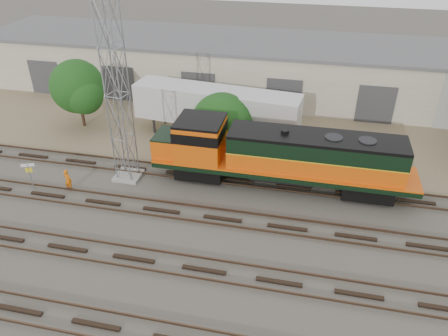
% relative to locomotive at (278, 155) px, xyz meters
% --- Properties ---
extents(ground, '(140.00, 140.00, 0.00)m').
position_rel_locomotive_xyz_m(ground, '(-2.81, -6.00, -2.42)').
color(ground, '#47423A').
rests_on(ground, ground).
extents(dirt_strip, '(80.00, 16.00, 0.02)m').
position_rel_locomotive_xyz_m(dirt_strip, '(-2.81, 9.00, -2.41)').
color(dirt_strip, '#726047').
rests_on(dirt_strip, ground).
extents(tracks, '(80.00, 20.40, 0.28)m').
position_rel_locomotive_xyz_m(tracks, '(-2.81, -9.00, -2.34)').
color(tracks, black).
rests_on(tracks, ground).
extents(warehouse, '(58.40, 10.40, 5.30)m').
position_rel_locomotive_xyz_m(warehouse, '(-2.76, 16.98, 0.24)').
color(warehouse, beige).
rests_on(warehouse, ground).
extents(locomotive, '(17.57, 3.08, 4.22)m').
position_rel_locomotive_xyz_m(locomotive, '(0.00, 0.00, 0.00)').
color(locomotive, black).
rests_on(locomotive, tracks).
extents(signal_tower, '(1.82, 1.82, 12.34)m').
position_rel_locomotive_xyz_m(signal_tower, '(-10.45, -1.13, 3.60)').
color(signal_tower, gray).
rests_on(signal_tower, ground).
extents(sign_post, '(0.80, 0.37, 2.10)m').
position_rel_locomotive_xyz_m(sign_post, '(-16.13, -4.06, -0.95)').
color(sign_post, gray).
rests_on(sign_post, ground).
extents(worker, '(0.65, 0.49, 1.61)m').
position_rel_locomotive_xyz_m(worker, '(-13.71, -3.56, -1.61)').
color(worker, '#D8600C').
rests_on(worker, ground).
extents(semi_trailer, '(13.79, 4.25, 4.17)m').
position_rel_locomotive_xyz_m(semi_trailer, '(-5.42, 6.27, 0.21)').
color(semi_trailer, silver).
rests_on(semi_trailer, ground).
extents(tree_west, '(4.72, 4.50, 5.89)m').
position_rel_locomotive_xyz_m(tree_west, '(-17.33, 5.66, 1.10)').
color(tree_west, '#382619').
rests_on(tree_west, ground).
extents(tree_mid, '(5.07, 4.83, 4.83)m').
position_rel_locomotive_xyz_m(tree_mid, '(-4.62, 4.33, -0.41)').
color(tree_mid, '#382619').
rests_on(tree_mid, ground).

